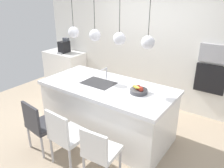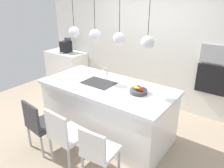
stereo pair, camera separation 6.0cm
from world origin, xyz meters
name	(u,v)px [view 1 (the left image)]	position (x,y,z in m)	size (l,w,h in m)	color
floor	(108,132)	(0.00, 0.00, 0.00)	(6.60, 6.60, 0.00)	tan
back_wall	(152,46)	(0.00, 1.65, 1.30)	(6.00, 0.10, 2.60)	silver
kitchen_island	(107,110)	(0.00, 0.00, 0.47)	(2.27, 1.09, 0.94)	white
sink_basin	(99,83)	(-0.19, 0.00, 0.94)	(0.56, 0.40, 0.02)	#2D2D30
faucet	(106,72)	(-0.19, 0.21, 1.09)	(0.02, 0.17, 0.22)	silver
fruit_bowl	(139,90)	(0.58, 0.04, 0.99)	(0.28, 0.28, 0.15)	#4C4C51
side_counter	(65,68)	(-2.40, 1.28, 0.44)	(1.10, 0.60, 0.88)	white
coffee_machine	(64,46)	(-2.36, 1.28, 1.05)	(0.20, 0.35, 0.38)	black
microwave	(215,54)	(1.30, 1.58, 1.35)	(0.54, 0.08, 0.34)	#9E9EA3
oven	(210,79)	(1.30, 1.58, 0.85)	(0.56, 0.08, 0.56)	black
chair_near	(40,124)	(-0.60, -0.98, 0.48)	(0.50, 0.49, 0.86)	#333338
chair_middle	(66,134)	(-0.02, -0.98, 0.52)	(0.49, 0.48, 0.91)	silver
chair_far	(100,151)	(0.59, -0.97, 0.50)	(0.45, 0.45, 0.86)	white
pendant_light_left	(74,32)	(-0.70, 0.00, 1.76)	(0.19, 0.19, 0.79)	silver
pendant_light_center_left	(95,35)	(-0.23, 0.00, 1.76)	(0.19, 0.19, 0.79)	silver
pendant_light_center_right	(119,38)	(0.23, 0.00, 1.76)	(0.19, 0.19, 0.79)	silver
pendant_light_right	(148,42)	(0.70, 0.00, 1.76)	(0.19, 0.19, 0.79)	silver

